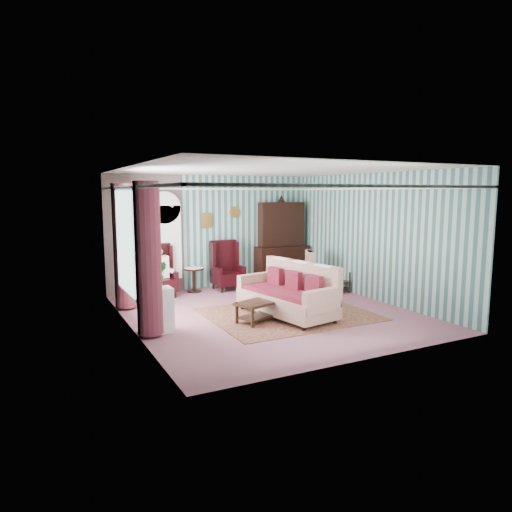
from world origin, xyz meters
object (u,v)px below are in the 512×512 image
plant_stand (157,311)px  coffee_table (260,311)px  dresser_hutch (282,240)px  round_side_table (194,280)px  nest_table (339,282)px  wingback_left (160,271)px  wingback_right (228,266)px  floral_armchair (297,271)px  sofa (286,288)px  seated_woman (160,272)px  bookcase (165,248)px

plant_stand → coffee_table: (1.95, -0.20, -0.20)m
dresser_hutch → round_side_table: size_ratio=3.93×
round_side_table → nest_table: bearing=-28.2°
wingback_left → wingback_right: size_ratio=1.00×
plant_stand → floral_armchair: floral_armchair is taller
sofa → wingback_right: bearing=-9.2°
round_side_table → sofa: 3.13m
plant_stand → coffee_table: size_ratio=0.85×
round_side_table → nest_table: 3.60m
wingback_left → coffee_table: size_ratio=1.32×
seated_woman → nest_table: size_ratio=2.19×
wingback_right → coffee_table: bearing=-101.6°
wingback_left → plant_stand: size_ratio=1.56×
bookcase → dresser_hutch: (3.25, -0.12, 0.06)m
bookcase → plant_stand: bookcase is taller
coffee_table → dresser_hutch: bearing=53.8°
wingback_left → sofa: size_ratio=0.58×
bookcase → seated_woman: bearing=-122.7°
wingback_right → sofa: 2.84m
sofa → floral_armchair: bearing=-47.2°
bookcase → sofa: 3.62m
seated_woman → plant_stand: 2.87m
plant_stand → coffee_table: bearing=-5.7°
seated_woman → floral_armchair: seated_woman is taller
bookcase → dresser_hutch: size_ratio=0.95×
wingback_right → round_side_table: size_ratio=2.08×
dresser_hutch → wingback_right: size_ratio=1.89×
wingback_right → seated_woman: bearing=180.0°
coffee_table → wingback_right: bearing=78.4°
dresser_hutch → wingback_right: bearing=-171.2°
dresser_hutch → wingback_right: (-1.75, -0.27, -0.55)m
wingback_right → coffee_table: 3.04m
bookcase → seated_woman: size_ratio=1.90×
plant_stand → floral_armchair: (4.03, 1.80, 0.12)m
nest_table → sofa: 2.63m
seated_woman → floral_armchair: size_ratio=1.14×
dresser_hutch → plant_stand: dresser_hutch is taller
wingback_left → sofa: wingback_left is taller
wingback_right → seated_woman: wingback_right is taller
floral_armchair → wingback_left: bearing=98.3°
seated_woman → sofa: (1.79, -2.84, -0.03)m
round_side_table → plant_stand: size_ratio=0.75×
dresser_hutch → coffee_table: 4.10m
wingback_right → wingback_left: bearing=180.0°
floral_armchair → bookcase: bearing=90.5°
wingback_right → seated_woman: 1.75m
dresser_hutch → round_side_table: bearing=-177.4°
wingback_left → nest_table: 4.37m
coffee_table → round_side_table: bearing=94.5°
plant_stand → seated_woman: bearing=73.8°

